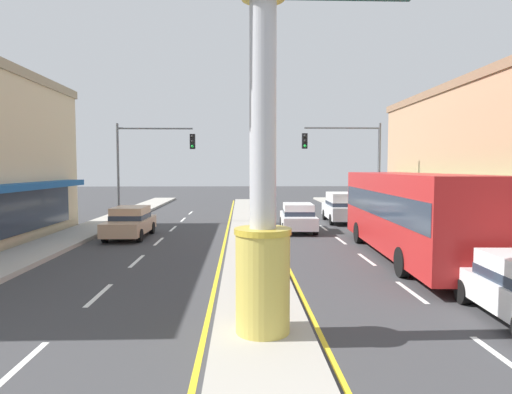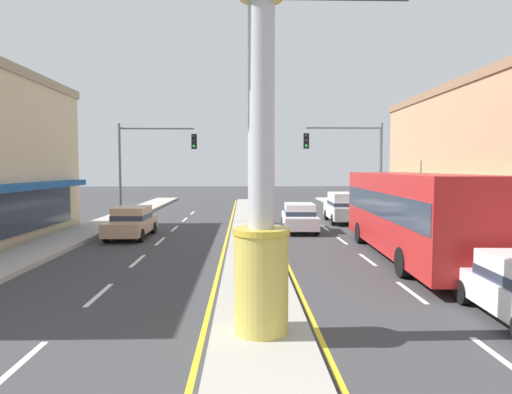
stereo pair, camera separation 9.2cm
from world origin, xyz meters
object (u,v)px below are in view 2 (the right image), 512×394
at_px(sedan_near_left_lane, 131,222).
at_px(bus_far_right_lane, 410,210).
at_px(district_sign, 261,121).
at_px(traffic_light_left_side, 148,155).
at_px(sedan_mid_left_lane, 299,217).
at_px(traffic_light_right_side, 353,155).
at_px(suv_far_left_oncoming, 344,207).

bearing_deg(sedan_near_left_lane, bus_far_right_lane, -24.71).
bearing_deg(bus_far_right_lane, district_sign, -127.58).
xyz_separation_m(district_sign, sedan_near_left_lane, (-5.98, 13.28, -3.62)).
relative_size(traffic_light_left_side, sedan_mid_left_lane, 1.42).
xyz_separation_m(traffic_light_left_side, traffic_light_right_side, (12.53, -0.74, 0.00)).
relative_size(traffic_light_right_side, bus_far_right_lane, 0.55).
distance_m(district_sign, traffic_light_left_side, 19.74).
bearing_deg(bus_far_right_lane, sedan_mid_left_lane, 114.16).
bearing_deg(sedan_near_left_lane, traffic_light_right_side, 20.97).
distance_m(traffic_light_right_side, sedan_mid_left_lane, 5.73).
bearing_deg(sedan_near_left_lane, traffic_light_left_side, 93.01).
relative_size(district_sign, sedan_near_left_lane, 1.89).
bearing_deg(sedan_near_left_lane, suv_far_left_oncoming, 25.25).
height_order(traffic_light_right_side, bus_far_right_lane, traffic_light_right_side).
height_order(traffic_light_left_side, sedan_near_left_lane, traffic_light_left_side).
distance_m(sedan_near_left_lane, suv_far_left_oncoming, 13.22).
xyz_separation_m(traffic_light_right_side, sedan_mid_left_lane, (-3.59, -2.84, -3.46)).
height_order(sedan_near_left_lane, suv_far_left_oncoming, suv_far_left_oncoming).
xyz_separation_m(traffic_light_left_side, bus_far_right_lane, (12.25, -10.94, -2.38)).
distance_m(traffic_light_left_side, suv_far_left_oncoming, 12.67).
height_order(district_sign, sedan_near_left_lane, district_sign).
distance_m(traffic_light_left_side, sedan_mid_left_lane, 10.24).
height_order(bus_far_right_lane, suv_far_left_oncoming, bus_far_right_lane).
distance_m(district_sign, traffic_light_right_side, 19.04).
bearing_deg(traffic_light_right_side, sedan_mid_left_lane, -141.67).
bearing_deg(district_sign, sedan_near_left_lane, 114.24).
distance_m(bus_far_right_lane, sedan_near_left_lane, 13.21).
xyz_separation_m(bus_far_right_lane, suv_far_left_oncoming, (-0.00, 11.14, -0.88)).
bearing_deg(traffic_light_left_side, sedan_near_left_lane, -86.99).
bearing_deg(suv_far_left_oncoming, traffic_light_right_side, -73.03).
relative_size(traffic_light_right_side, sedan_near_left_lane, 1.43).
relative_size(sedan_mid_left_lane, suv_far_left_oncoming, 0.94).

